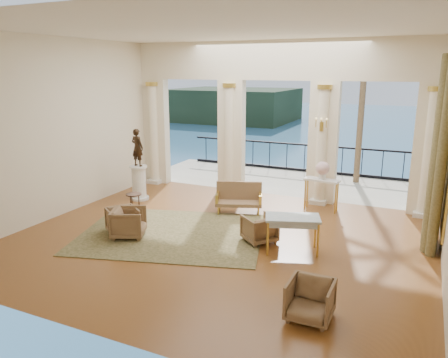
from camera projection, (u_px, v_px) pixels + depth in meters
The scene contains 22 objects.
floor at pixel (219, 240), 9.77m from camera, with size 9.00×9.00×0.00m, color #553317.
room_walls at pixel (192, 115), 8.08m from camera, with size 9.00×9.00×9.00m.
arcade at pixel (276, 110), 12.50m from camera, with size 9.00×0.56×4.50m.
terrace at pixel (292, 182), 14.88m from camera, with size 10.00×3.60×0.10m, color #A39C89.
balustrade at pixel (304, 161), 16.18m from camera, with size 9.00×0.06×1.03m.
palm_tree at pixel (365, 57), 13.76m from camera, with size 2.00×2.00×4.50m.
headland at pixel (234, 105), 84.31m from camera, with size 22.00×18.00×6.00m, color black.
sea at pixel (394, 137), 64.04m from camera, with size 160.00×160.00×0.00m, color #245B86.
curtain at pixel (441, 155), 8.85m from camera, with size 0.33×1.40×4.09m.
wall_sconce at pixel (321, 126), 11.74m from camera, with size 0.30×0.11×0.33m.
rug at pixel (172, 233), 10.12m from camera, with size 4.13×3.21×0.02m, color #34381A.
armchair_a at pixel (123, 220), 10.06m from camera, with size 0.66×0.62×0.68m, color #412F19.
armchair_b at pixel (310, 298), 6.59m from camera, with size 0.67×0.63×0.69m, color #412F19.
armchair_c at pixel (259, 227), 9.59m from camera, with size 0.65×0.61×0.67m, color #412F19.
armchair_d at pixel (129, 221), 9.86m from camera, with size 0.71×0.67×0.73m, color #412F19.
settee at pixel (239, 198), 11.56m from camera, with size 1.32×0.91×0.80m.
game_table at pixel (293, 220), 9.00m from camera, with size 1.25×0.94×0.76m.
pedestal at pixel (139, 183), 12.70m from camera, with size 0.55×0.55×1.00m.
statue at pixel (137, 147), 12.44m from camera, with size 0.39×0.26×1.08m, color black.
console_table at pixel (322, 184), 11.63m from camera, with size 0.96×0.48×0.87m.
urn at pixel (323, 169), 11.52m from camera, with size 0.36×0.36×0.47m.
side_table at pixel (134, 197), 11.06m from camera, with size 0.40×0.40×0.65m.
Camera 1 is at (3.94, -8.24, 3.71)m, focal length 35.00 mm.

